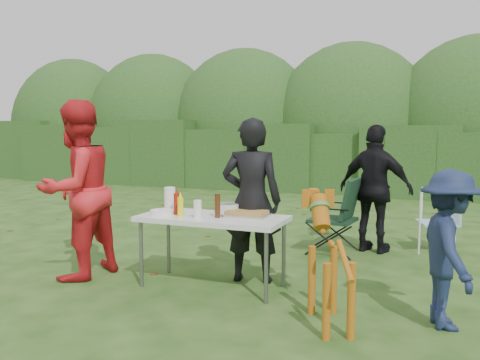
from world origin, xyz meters
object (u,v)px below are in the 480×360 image
at_px(folding_table, 212,221).
at_px(dog, 331,264).
at_px(child, 449,249).
at_px(paper_towel_roll, 170,199).
at_px(mustard_bottle, 180,207).
at_px(beer_bottle, 218,206).
at_px(lawn_chair, 438,220).
at_px(camping_chair, 333,215).
at_px(person_cook, 252,200).
at_px(ketchup_bottle, 177,204).
at_px(person_black_puffy, 375,189).
at_px(person_red_jacket, 77,190).

bearing_deg(folding_table, dog, -23.45).
distance_m(child, paper_towel_roll, 2.83).
bearing_deg(mustard_bottle, dog, -14.87).
height_order(mustard_bottle, beer_bottle, beer_bottle).
distance_m(child, beer_bottle, 2.17).
bearing_deg(lawn_chair, mustard_bottle, 28.66).
bearing_deg(lawn_chair, child, 74.03).
xyz_separation_m(dog, camping_chair, (-0.49, 2.45, -0.02)).
distance_m(child, lawn_chair, 2.69).
bearing_deg(person_cook, paper_towel_roll, 3.32).
bearing_deg(dog, person_cook, 22.89).
distance_m(camping_chair, mustard_bottle, 2.34).
height_order(folding_table, beer_bottle, beer_bottle).
relative_size(person_cook, beer_bottle, 7.28).
bearing_deg(child, paper_towel_roll, 66.22).
xyz_separation_m(child, ketchup_bottle, (-2.63, 0.19, 0.20)).
distance_m(ketchup_bottle, beer_bottle, 0.48).
bearing_deg(child, ketchup_bottle, 69.13).
bearing_deg(person_cook, beer_bottle, 50.16).
height_order(child, paper_towel_roll, child).
bearing_deg(dog, paper_towel_roll, 44.21).
height_order(person_cook, child, person_cook).
bearing_deg(child, dog, 94.39).
xyz_separation_m(person_black_puffy, beer_bottle, (-1.27, -2.19, 0.02)).
bearing_deg(person_black_puffy, paper_towel_roll, 61.63).
distance_m(person_black_puffy, child, 2.53).
xyz_separation_m(ketchup_bottle, beer_bottle, (0.48, -0.02, 0.01)).
xyz_separation_m(person_cook, beer_bottle, (-0.22, -0.40, -0.01)).
relative_size(child, beer_bottle, 5.46).
xyz_separation_m(folding_table, person_red_jacket, (-1.51, -0.24, 0.28)).
relative_size(person_cook, mustard_bottle, 8.73).
bearing_deg(dog, beer_bottle, 41.69).
relative_size(dog, camping_chair, 1.10).
bearing_deg(mustard_bottle, person_cook, 39.58).
distance_m(mustard_bottle, paper_towel_roll, 0.38).
xyz_separation_m(person_cook, person_black_puffy, (1.06, 1.79, -0.03)).
relative_size(person_red_jacket, child, 1.48).
relative_size(person_red_jacket, lawn_chair, 2.28).
bearing_deg(child, lawn_chair, -14.29).
relative_size(person_black_puffy, child, 1.28).
xyz_separation_m(camping_chair, beer_bottle, (-0.77, -1.92, 0.36)).
relative_size(dog, mustard_bottle, 5.54).
bearing_deg(child, beer_bottle, 68.62).
bearing_deg(lawn_chair, person_black_puffy, 3.87).
relative_size(camping_chair, lawn_chair, 1.18).
xyz_separation_m(dog, mustard_bottle, (-1.63, 0.43, 0.31)).
xyz_separation_m(lawn_chair, mustard_bottle, (-2.42, -2.59, 0.41)).
bearing_deg(child, person_cook, 56.87).
height_order(person_red_jacket, dog, person_red_jacket).
distance_m(dog, lawn_chair, 3.13).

